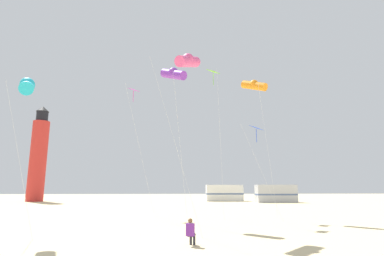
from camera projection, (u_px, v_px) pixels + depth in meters
The scene contains 11 objects.
kite_flyer_standing at pixel (191, 231), 13.19m from camera, with size 0.46×0.56×1.16m.
kite_tube_orange at pixel (254, 85), 26.69m from camera, with size 2.59×2.67×11.97m.
kite_diamond_magenta at pixel (134, 95), 29.30m from camera, with size 2.95×2.95×11.97m.
kite_tube_cyan at pixel (27, 87), 16.40m from camera, with size 2.09×2.56×8.53m.
kite_tube_violet at pixel (173, 74), 23.23m from camera, with size 2.22×2.32×11.70m.
kite_tube_rainbow at pixel (188, 61), 19.33m from camera, with size 3.29×3.63×11.07m.
kite_diamond_lime at pixel (214, 78), 25.40m from camera, with size 1.35×1.35×12.22m.
kite_diamond_blue at pixel (256, 131), 24.68m from camera, with size 2.88×2.17×7.44m.
lighthouse_distant at pixel (38, 156), 53.35m from camera, with size 2.80×2.80×16.80m.
rv_van_white at pixel (224, 193), 53.65m from camera, with size 6.44×2.35×2.80m.
rv_van_silver at pixel (276, 194), 49.13m from camera, with size 6.44×2.34×2.80m.
Camera 1 is at (-0.07, -6.96, 2.52)m, focal length 28.44 mm.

